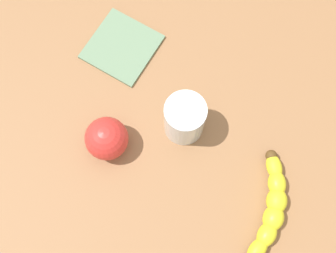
{
  "coord_description": "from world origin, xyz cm",
  "views": [
    {
      "loc": [
        -2.79,
        -23.53,
        80.84
      ],
      "look_at": [
        -4.9,
        -0.9,
        5.0
      ],
      "focal_mm": 45.8,
      "sensor_mm": 36.0,
      "label": 1
    }
  ],
  "objects": [
    {
      "name": "folded_napkin",
      "position": [
        -15.71,
        15.37,
        3.3
      ],
      "size": [
        16.89,
        16.99,
        0.6
      ],
      "primitive_type": "cube",
      "rotation": [
        0.0,
        0.0,
        -0.44
      ],
      "color": "slate",
      "rests_on": "wooden_tabletop"
    },
    {
      "name": "apple_fruit",
      "position": [
        -15.57,
        -4.74,
        6.94
      ],
      "size": [
        7.87,
        7.87,
        7.87
      ],
      "primitive_type": "sphere",
      "color": "red",
      "rests_on": "wooden_tabletop"
    },
    {
      "name": "wooden_tabletop",
      "position": [
        0.0,
        0.0,
        1.5
      ],
      "size": [
        120.0,
        120.0,
        3.0
      ],
      "primitive_type": "cube",
      "color": "#8D623E",
      "rests_on": "ground"
    },
    {
      "name": "smoothie_glass",
      "position": [
        -1.99,
        -0.45,
        7.43
      ],
      "size": [
        7.44,
        7.44,
        9.58
      ],
      "color": "silver",
      "rests_on": "wooden_tabletop"
    },
    {
      "name": "banana",
      "position": [
        14.51,
        -14.1,
        4.83
      ],
      "size": [
        7.59,
        20.47,
        3.67
      ],
      "rotation": [
        0.0,
        0.0,
        1.4
      ],
      "color": "yellow",
      "rests_on": "wooden_tabletop"
    }
  ]
}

